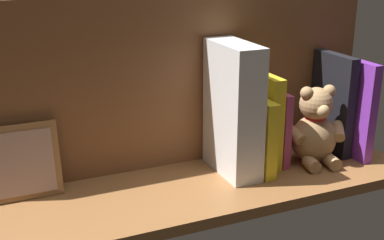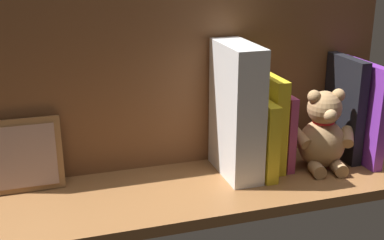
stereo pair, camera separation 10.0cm
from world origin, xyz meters
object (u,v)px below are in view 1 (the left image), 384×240
object	(u,v)px
teddy_bear	(315,129)
dictionary_thick_white	(233,109)
book_0	(347,106)
picture_frame_leaning	(19,163)

from	to	relation	value
teddy_bear	dictionary_thick_white	world-z (taller)	dictionary_thick_white
teddy_bear	book_0	bearing A→B (deg)	-156.36
book_0	teddy_bear	xyz separation A→B (cm)	(10.20, 2.37, -3.30)
book_0	teddy_bear	world-z (taller)	book_0
book_0	dictionary_thick_white	bearing A→B (deg)	-1.10
dictionary_thick_white	picture_frame_leaning	world-z (taller)	dictionary_thick_white
teddy_bear	dictionary_thick_white	xyz separation A→B (cm)	(18.66, -2.92, 6.04)
book_0	teddy_bear	size ratio (longest dim) A/B	1.26
book_0	picture_frame_leaning	distance (cm)	71.14
book_0	dictionary_thick_white	size ratio (longest dim) A/B	0.80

